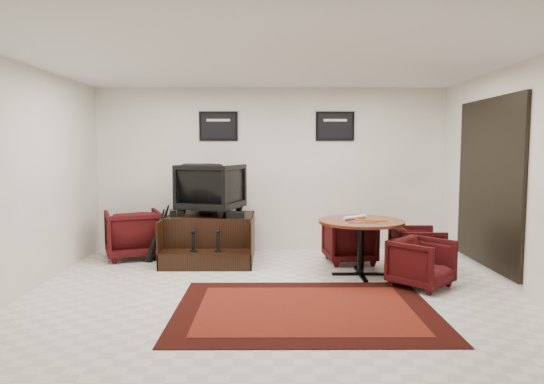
{
  "coord_description": "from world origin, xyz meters",
  "views": [
    {
      "loc": [
        -0.03,
        -5.88,
        1.77
      ],
      "look_at": [
        0.01,
        0.9,
        1.16
      ],
      "focal_mm": 32.0,
      "sensor_mm": 36.0,
      "label": 1
    }
  ],
  "objects": [
    {
      "name": "paper_roll",
      "position": [
        1.18,
        0.87,
        0.8
      ],
      "size": [
        0.37,
        0.29,
        0.05
      ],
      "primitive_type": "cylinder",
      "rotation": [
        0.0,
        1.57,
        0.64
      ],
      "color": "silver",
      "rests_on": "meeting_table"
    },
    {
      "name": "armchair_side",
      "position": [
        -2.24,
        1.88,
        0.43
      ],
      "size": [
        1.06,
        1.03,
        0.86
      ],
      "primitive_type": "imported",
      "rotation": [
        0.0,
        0.0,
        3.52
      ],
      "color": "black",
      "rests_on": "ground"
    },
    {
      "name": "table_chair_corner",
      "position": [
        1.92,
        0.18,
        0.34
      ],
      "size": [
        0.91,
        0.91,
        0.68
      ],
      "primitive_type": "imported",
      "rotation": [
        0.0,
        0.0,
        0.77
      ],
      "color": "black",
      "rests_on": "ground"
    },
    {
      "name": "area_rug",
      "position": [
        0.36,
        -0.7,
        0.01
      ],
      "size": [
        2.85,
        2.13,
        0.01
      ],
      "color": "black",
      "rests_on": "ground"
    },
    {
      "name": "shine_chair",
      "position": [
        -0.97,
        1.92,
        1.16
      ],
      "size": [
        1.12,
        1.08,
        0.92
      ],
      "primitive_type": "imported",
      "rotation": [
        0.0,
        0.0,
        2.81
      ],
      "color": "black",
      "rests_on": "shine_podium"
    },
    {
      "name": "ground",
      "position": [
        0.0,
        0.0,
        0.0
      ],
      "size": [
        6.0,
        6.0,
        0.0
      ],
      "primitive_type": "plane",
      "color": "white",
      "rests_on": "ground"
    },
    {
      "name": "table_clutter",
      "position": [
        1.35,
        0.68,
        0.78
      ],
      "size": [
        0.57,
        0.34,
        0.01
      ],
      "color": "orange",
      "rests_on": "meeting_table"
    },
    {
      "name": "shoes_pair",
      "position": [
        -1.49,
        1.71,
        0.75
      ],
      "size": [
        0.27,
        0.3,
        0.1
      ],
      "color": "black",
      "rests_on": "shine_podium"
    },
    {
      "name": "room_shell",
      "position": [
        0.41,
        0.12,
        1.79
      ],
      "size": [
        6.02,
        5.02,
        2.81
      ],
      "color": "white",
      "rests_on": "ground"
    },
    {
      "name": "table_chair_back",
      "position": [
        1.22,
        1.54,
        0.38
      ],
      "size": [
        0.8,
        0.76,
        0.75
      ],
      "primitive_type": "imported",
      "rotation": [
        0.0,
        0.0,
        3.25
      ],
      "color": "black",
      "rests_on": "ground"
    },
    {
      "name": "meeting_table",
      "position": [
        1.25,
        0.76,
        0.68
      ],
      "size": [
        1.19,
        1.19,
        0.78
      ],
      "color": "#4A190A",
      "rests_on": "ground"
    },
    {
      "name": "shine_podium",
      "position": [
        -0.97,
        1.78,
        0.33
      ],
      "size": [
        1.37,
        1.41,
        0.71
      ],
      "color": "black",
      "rests_on": "ground"
    },
    {
      "name": "table_chair_window",
      "position": [
        2.12,
        1.06,
        0.35
      ],
      "size": [
        0.63,
        0.68,
        0.69
      ],
      "primitive_type": "imported",
      "rotation": [
        0.0,
        0.0,
        1.57
      ],
      "color": "black",
      "rests_on": "ground"
    },
    {
      "name": "polish_kit",
      "position": [
        -0.55,
        1.48,
        0.75
      ],
      "size": [
        0.27,
        0.19,
        0.09
      ],
      "primitive_type": "cube",
      "rotation": [
        0.0,
        0.0,
        0.03
      ],
      "color": "black",
      "rests_on": "shine_podium"
    },
    {
      "name": "umbrella_black",
      "position": [
        -1.79,
        1.55,
        0.43
      ],
      "size": [
        0.32,
        0.12,
        0.87
      ],
      "primitive_type": null,
      "color": "black",
      "rests_on": "ground"
    },
    {
      "name": "umbrella_hooked",
      "position": [
        -1.76,
        1.73,
        0.46
      ],
      "size": [
        0.34,
        0.13,
        0.91
      ],
      "primitive_type": null,
      "color": "black",
      "rests_on": "ground"
    }
  ]
}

